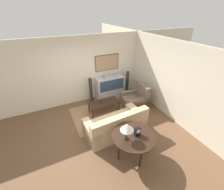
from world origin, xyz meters
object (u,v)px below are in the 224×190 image
table_lamp (127,127)px  couch (116,125)px  tv (110,87)px  mantel_clock (137,131)px  speaker_tower_right (127,83)px  armchair (135,100)px  console_table (134,137)px  speaker_tower_left (91,91)px  coffee_table (104,103)px

table_lamp → couch: bearing=77.3°
table_lamp → tv: bearing=72.3°
mantel_clock → speaker_tower_right: (1.56, 3.10, -0.35)m
armchair → table_lamp: 2.67m
console_table → speaker_tower_left: speaker_tower_left is taller
coffee_table → speaker_tower_right: bearing=30.6°
console_table → speaker_tower_left: 3.09m
mantel_clock → speaker_tower_right: 3.49m
speaker_tower_left → table_lamp: bearing=-92.2°
couch → armchair: size_ratio=1.99×
coffee_table → couch: bearing=-93.9°
table_lamp → mantel_clock: table_lamp is taller
console_table → table_lamp: (-0.23, -0.01, 0.44)m
tv → couch: tv is taller
armchair → table_lamp: table_lamp is taller
table_lamp → mantel_clock: bearing=-0.2°
tv → speaker_tower_right: 0.87m
coffee_table → tv: bearing=53.6°
tv → armchair: size_ratio=1.23×
speaker_tower_left → speaker_tower_right: size_ratio=1.00×
couch → speaker_tower_right: speaker_tower_right is taller
couch → speaker_tower_left: 2.11m
table_lamp → speaker_tower_left: size_ratio=0.43×
couch → table_lamp: (-0.22, -1.00, 0.83)m
couch → console_table: (0.01, -0.98, 0.39)m
tv → couch: 2.25m
couch → table_lamp: 1.31m
armchair → table_lamp: bearing=-33.0°
console_table → mantel_clock: 0.20m
console_table → speaker_tower_right: (1.63, 3.08, -0.17)m
armchair → console_table: 2.42m
armchair → mantel_clock: mantel_clock is taller
console_table → armchair: bearing=55.5°
table_lamp → console_table: bearing=3.6°
coffee_table → console_table: (-0.07, -2.16, 0.29)m
table_lamp → coffee_table: bearing=82.0°
couch → mantel_clock: (0.08, -1.00, 0.57)m
tv → console_table: tv is taller
speaker_tower_right → tv: bearing=179.4°
coffee_table → speaker_tower_left: (-0.19, 0.92, 0.12)m
armchair → speaker_tower_right: (0.28, 1.11, 0.21)m
couch → mantel_clock: size_ratio=8.58×
mantel_clock → tv: bearing=77.6°
console_table → speaker_tower_right: bearing=62.1°
armchair → mantel_clock: bearing=-27.1°
tv → mantel_clock: tv is taller
coffee_table → table_lamp: table_lamp is taller
armchair → coffee_table: armchair is taller
speaker_tower_right → mantel_clock: bearing=-116.7°
coffee_table → table_lamp: (-0.31, -2.17, 0.73)m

